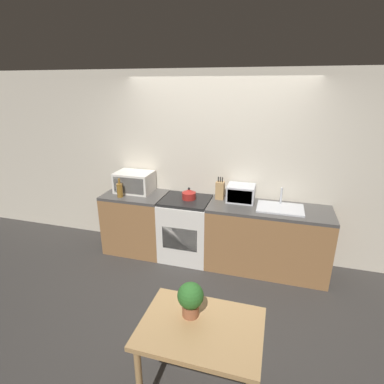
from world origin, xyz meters
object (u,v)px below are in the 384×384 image
Objects in this scene: stove_range at (186,228)px; kettle at (189,194)px; bottle at (120,190)px; dining_table at (201,337)px; microwave at (134,182)px; toaster_oven at (241,193)px.

kettle is (0.04, 0.02, 0.52)m from stove_range.
bottle is (-0.95, -0.20, 0.03)m from kettle.
stove_range is at bearing -151.63° from kettle.
bottle is 2.51m from dining_table.
toaster_oven is (1.56, 0.04, -0.03)m from microwave.
toaster_oven is at bearing 90.08° from dining_table.
kettle is at bearing -170.45° from toaster_oven.
toaster_oven is (0.74, 0.14, 0.56)m from stove_range.
microwave reaches higher than dining_table.
microwave is at bearing 126.44° from dining_table.
dining_table is (0.74, -2.02, 0.18)m from stove_range.
kettle is at bearing -4.97° from microwave.
bottle is at bearing -169.15° from stove_range.
dining_table is at bearing -89.92° from toaster_oven.
bottle reaches higher than stove_range.
toaster_oven is (1.65, 0.31, 0.01)m from bottle.
stove_range is 1.02m from microwave.
bottle is 1.68m from toaster_oven.
bottle reaches higher than kettle.
kettle is 0.71× the size of bottle.
microwave reaches higher than kettle.
dining_table is (0.70, -2.04, -0.34)m from kettle.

